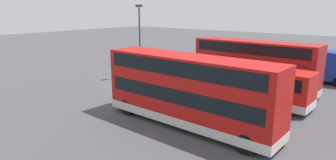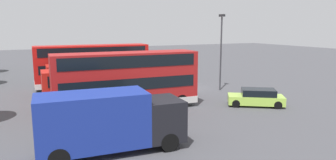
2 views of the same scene
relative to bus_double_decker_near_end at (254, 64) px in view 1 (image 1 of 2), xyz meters
The scene contains 8 objects.
ground_plane 10.54m from the bus_double_decker_near_end, 57.29° to the right, with size 140.00×140.00×0.00m, color #47474C.
bus_double_decker_near_end is the anchor object (origin of this frame).
bus_single_deck_second 3.74m from the bus_double_decker_near_end, ahead, with size 2.92×10.88×2.95m.
bus_single_deck_third 7.33m from the bus_double_decker_near_end, ahead, with size 3.01×10.48×2.95m.
bus_double_decker_fourth 10.71m from the bus_double_decker_near_end, ahead, with size 2.95×12.05×4.55m.
box_truck_blue 8.36m from the bus_double_decker_near_end, 155.23° to the left, with size 3.04×7.66×3.20m.
car_hatchback_silver 10.77m from the bus_double_decker_near_end, 109.15° to the right, with size 4.01×4.73×1.43m.
lamp_post_tall 11.78m from the bus_double_decker_near_end, 73.87° to the right, with size 0.70×0.30×7.73m.
Camera 1 is at (19.98, 19.13, 7.41)m, focal length 31.80 mm.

